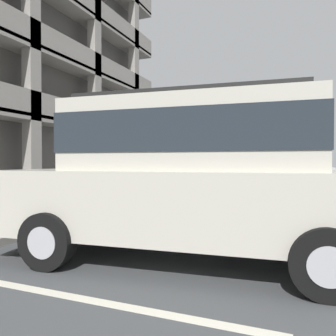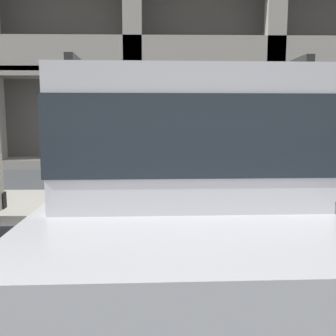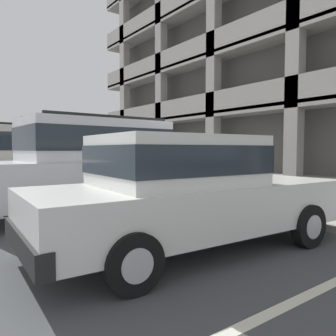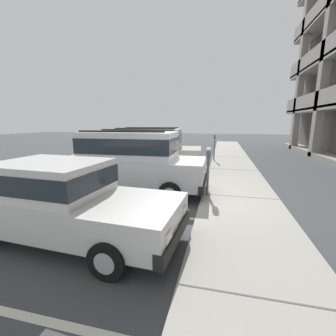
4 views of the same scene
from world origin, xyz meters
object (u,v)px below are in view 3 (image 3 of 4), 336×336
at_px(red_sedan, 36,159).
at_px(dark_hatchback, 188,190).
at_px(silver_suv, 97,162).
at_px(parking_meter_near, 189,157).
at_px(parking_meter_far, 88,156).

relative_size(red_sedan, dark_hatchback, 1.08).
xyz_separation_m(silver_suv, dark_hatchback, (3.16, -0.12, -0.27)).
distance_m(red_sedan, dark_hatchback, 6.35).
bearing_deg(red_sedan, parking_meter_near, 36.24).
bearing_deg(dark_hatchback, silver_suv, -179.05).
height_order(red_sedan, parking_meter_far, red_sedan).
bearing_deg(dark_hatchback, red_sedan, -174.15).
height_order(dark_hatchback, parking_meter_near, same).
distance_m(silver_suv, dark_hatchback, 3.17).
bearing_deg(red_sedan, silver_suv, 2.14).
bearing_deg(parking_meter_far, silver_suv, -21.12).
height_order(silver_suv, parking_meter_far, silver_suv).
bearing_deg(parking_meter_far, parking_meter_near, 0.33).
xyz_separation_m(dark_hatchback, parking_meter_far, (-9.49, 2.57, 0.28)).
bearing_deg(silver_suv, parking_meter_near, 86.51).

